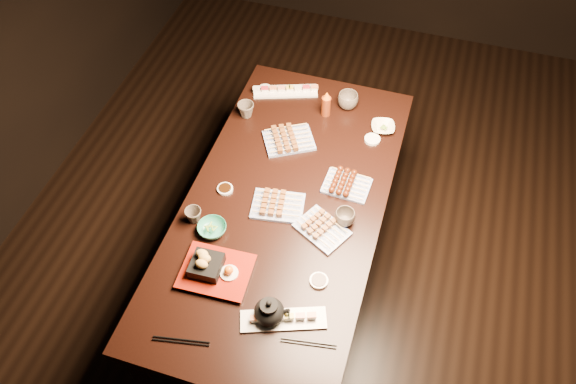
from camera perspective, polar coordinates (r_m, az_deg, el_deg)
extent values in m
plane|color=black|center=(3.22, 5.34, -9.58)|extent=(5.00, 5.00, 0.00)
cube|color=black|center=(2.90, -0.29, -5.59)|extent=(0.99, 1.85, 0.75)
imported|color=#309273|center=(2.51, -7.71, -3.72)|extent=(0.13, 0.13, 0.04)
imported|color=beige|center=(2.94, 9.62, 6.50)|extent=(0.14, 0.14, 0.03)
imported|color=#4C433A|center=(2.54, -9.56, -2.36)|extent=(0.08, 0.08, 0.07)
imported|color=#4C433A|center=(2.51, 5.79, -2.58)|extent=(0.10, 0.10, 0.07)
imported|color=#4C433A|center=(2.96, -4.30, 8.31)|extent=(0.10, 0.10, 0.08)
imported|color=#4C433A|center=(3.02, 6.11, 9.22)|extent=(0.13, 0.13, 0.08)
cylinder|color=#66250D|center=(2.94, 3.90, 8.98)|extent=(0.05, 0.05, 0.15)
cylinder|color=white|center=(2.65, -6.41, 0.31)|extent=(0.09, 0.09, 0.01)
cylinder|color=white|center=(2.88, 8.57, 5.30)|extent=(0.11, 0.11, 0.01)
cylinder|color=white|center=(2.36, 3.15, -8.99)|extent=(0.10, 0.10, 0.01)
cylinder|color=white|center=(3.12, -2.34, 10.36)|extent=(0.09, 0.09, 0.01)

